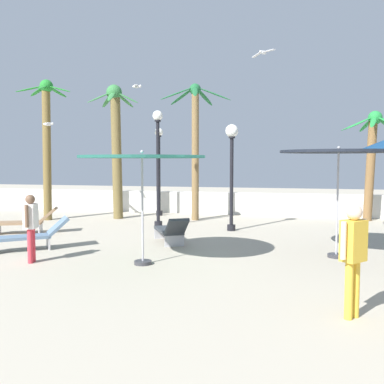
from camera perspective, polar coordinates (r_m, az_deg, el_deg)
The scene contains 19 objects.
ground_plane at distance 10.04m, azimuth -4.26°, elevation -9.33°, with size 56.00×56.00×0.00m, color #B2A893.
boundary_wall at distance 18.99m, azimuth 4.13°, elevation -1.48°, with size 25.20×0.30×0.95m, color silver.
patio_umbrella_2 at distance 9.66m, azimuth -6.63°, elevation 4.22°, with size 2.82×2.82×2.58m.
patio_umbrella_3 at distance 10.87m, azimuth 18.85°, elevation 4.64°, with size 2.76×2.76×2.69m.
palm_tree_0 at distance 18.07m, azimuth 22.74°, elevation 4.99°, with size 2.49×2.45×4.26m.
palm_tree_1 at distance 17.86m, azimuth -18.70°, elevation 7.08°, with size 2.20×2.25×5.48m.
palm_tree_2 at distance 17.63m, azimuth -10.04°, elevation 7.03°, with size 2.02×2.19×5.37m.
palm_tree_3 at distance 16.93m, azimuth 0.42°, elevation 7.44°, with size 2.69×2.81×5.33m.
lamp_post_0 at distance 14.36m, azimuth 5.28°, elevation 4.42°, with size 0.43×0.43×3.54m.
lamp_post_1 at distance 15.16m, azimuth -4.54°, elevation 4.64°, with size 0.36×0.36×4.09m.
lamp_post_2 at distance 18.36m, azimuth -4.40°, elevation 3.82°, with size 0.35×0.35×3.72m.
lounge_chair_0 at distance 12.16m, azimuth -2.84°, elevation -5.07°, with size 1.43×1.90×0.84m.
lounge_chair_1 at distance 12.10m, azimuth -20.45°, elevation -5.38°, with size 1.82×1.59×0.84m.
lounge_chair_2 at distance 14.85m, azimuth -21.00°, elevation -3.65°, with size 1.95×1.21×0.84m.
guest_0 at distance 10.55m, azimuth -20.58°, elevation -3.72°, with size 0.32×0.55×1.57m.
guest_1 at distance 6.82m, azimuth 20.59°, elevation -7.14°, with size 0.42×0.44×1.71m.
seagull_0 at distance 18.08m, azimuth -7.34°, elevation 13.71°, with size 0.44×0.96×0.14m.
seagull_1 at distance 17.13m, azimuth -18.53°, elevation 8.55°, with size 0.83×0.96×0.14m.
seagull_2 at distance 19.06m, azimuth 9.41°, elevation 17.76°, with size 1.04×1.03×0.18m.
Camera 1 is at (2.91, -9.32, 2.35)m, focal length 40.25 mm.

